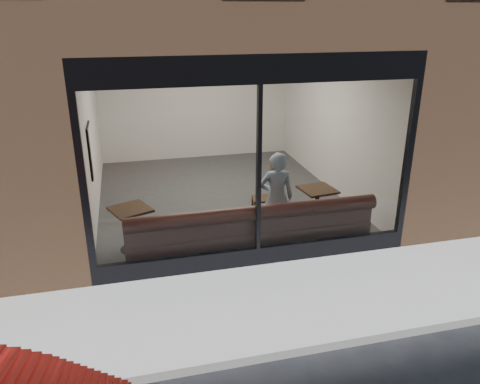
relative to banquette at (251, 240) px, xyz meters
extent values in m
plane|color=black|center=(0.00, -2.45, -0.23)|extent=(120.00, 120.00, 0.00)
cube|color=gray|center=(0.00, -1.45, -0.22)|extent=(40.00, 2.00, 0.01)
cube|color=gray|center=(0.00, -2.50, -0.17)|extent=(40.00, 0.10, 0.12)
cube|color=brown|center=(-3.75, 5.55, 1.38)|extent=(2.50, 12.00, 3.20)
cube|color=brown|center=(3.75, 5.55, 1.38)|extent=(2.50, 12.00, 3.20)
cube|color=brown|center=(0.00, 8.55, 1.38)|extent=(5.00, 6.00, 3.20)
plane|color=#2D2D30|center=(0.00, 2.55, -0.21)|extent=(6.00, 6.00, 0.00)
plane|color=white|center=(0.00, 2.55, 2.97)|extent=(6.00, 6.00, 0.00)
plane|color=silver|center=(0.00, 5.54, 1.37)|extent=(5.00, 0.00, 5.00)
plane|color=silver|center=(-2.49, 2.55, 1.37)|extent=(0.00, 6.00, 6.00)
plane|color=silver|center=(2.49, 2.55, 1.37)|extent=(0.00, 6.00, 6.00)
cube|color=black|center=(0.00, -0.40, -0.08)|extent=(5.00, 0.10, 0.30)
cube|color=black|center=(0.00, -0.40, 2.77)|extent=(5.00, 0.10, 0.40)
cube|color=black|center=(0.00, -0.40, 1.32)|extent=(0.06, 0.10, 2.50)
plane|color=white|center=(0.00, -0.43, 1.33)|extent=(4.80, 0.00, 4.80)
cube|color=#341513|center=(0.00, 0.00, 0.00)|extent=(4.00, 0.55, 0.45)
imported|color=#A5C3DD|center=(0.52, 0.31, 0.57)|extent=(0.63, 0.46, 1.60)
cube|color=black|center=(-1.87, 0.55, 0.52)|extent=(0.77, 0.77, 0.04)
cube|color=black|center=(1.42, 0.65, 0.52)|extent=(0.65, 0.65, 0.04)
cube|color=black|center=(0.69, 1.66, 0.01)|extent=(0.45, 0.45, 0.04)
cube|color=white|center=(-2.45, 1.81, 1.19)|extent=(0.02, 0.65, 0.87)
camera|label=1|loc=(-1.83, -6.60, 3.50)|focal=35.00mm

